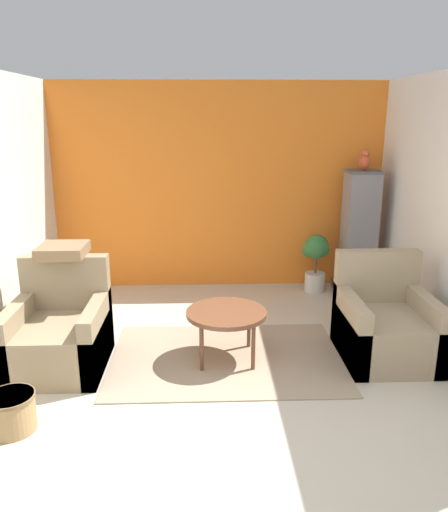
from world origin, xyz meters
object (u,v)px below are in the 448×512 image
object	(u,v)px
armchair_left	(60,335)
armchair_right	(385,327)
coffee_table	(226,315)
birdcage	(359,236)
potted_plant	(316,258)
wicker_basket	(12,411)
parrot	(364,160)

from	to	relation	value
armchair_left	armchair_right	world-z (taller)	same
coffee_table	birdcage	xyz separation A→B (m)	(1.69, 1.72, 0.30)
potted_plant	wicker_basket	world-z (taller)	potted_plant
armchair_right	potted_plant	xyz separation A→B (m)	(-0.26, 1.78, 0.14)
parrot	armchair_right	bearing A→B (deg)	-98.04
armchair_right	birdcage	size ratio (longest dim) A/B	0.61
armchair_left	birdcage	world-z (taller)	birdcage
potted_plant	parrot	bearing A→B (deg)	-6.76
coffee_table	wicker_basket	size ratio (longest dim) A/B	2.11
wicker_basket	coffee_table	bearing A→B (deg)	33.07
coffee_table	wicker_basket	distance (m)	1.87
armchair_right	birdcage	distance (m)	1.79
coffee_table	potted_plant	size ratio (longest dim) A/B	0.99
armchair_left	potted_plant	xyz separation A→B (m)	(2.66, 1.86, 0.14)
birdcage	parrot	bearing A→B (deg)	90.00
armchair_right	parrot	bearing A→B (deg)	81.96
coffee_table	armchair_right	size ratio (longest dim) A/B	0.78
parrot	potted_plant	world-z (taller)	parrot
birdcage	wicker_basket	bearing A→B (deg)	-139.88
coffee_table	armchair_left	xyz separation A→B (m)	(-1.46, -0.07, -0.14)
armchair_left	birdcage	xyz separation A→B (m)	(3.16, 1.79, 0.43)
potted_plant	wicker_basket	distance (m)	3.93
coffee_table	wicker_basket	world-z (taller)	coffee_table
wicker_basket	armchair_left	bearing A→B (deg)	84.62
birdcage	wicker_basket	xyz separation A→B (m)	(-3.24, -2.73, -0.58)
birdcage	potted_plant	world-z (taller)	birdcage
armchair_left	armchair_right	size ratio (longest dim) A/B	1.00
coffee_table	birdcage	distance (m)	2.43
coffee_table	armchair_left	distance (m)	1.47
armchair_right	birdcage	world-z (taller)	birdcage
birdcage	potted_plant	bearing A→B (deg)	173.00
potted_plant	wicker_basket	size ratio (longest dim) A/B	2.12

